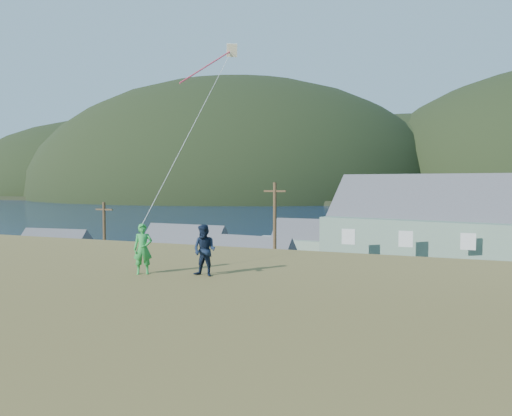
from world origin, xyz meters
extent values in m
plane|color=#0A1638|center=(0.00, 0.00, 0.00)|extent=(900.00, 900.00, 0.00)
cube|color=#4C3D19|center=(0.00, -2.00, 0.05)|extent=(110.00, 8.00, 0.10)
cube|color=#28282B|center=(0.00, 17.00, 0.06)|extent=(72.00, 36.00, 0.12)
cube|color=gray|center=(-6.00, 40.00, 0.45)|extent=(26.00, 14.00, 0.90)
cube|color=black|center=(0.00, 330.00, 1.00)|extent=(900.00, 320.00, 2.00)
ellipsoid|color=black|center=(-220.00, 280.00, 2.00)|extent=(240.00, 216.00, 108.00)
ellipsoid|color=black|center=(-120.00, 260.00, 2.00)|extent=(260.00, 234.00, 143.00)
ellipsoid|color=black|center=(-20.00, 300.00, 2.00)|extent=(200.00, 180.00, 100.00)
cube|color=#307070|center=(-28.33, 8.92, 1.45)|extent=(7.56, 5.97, 2.66)
cube|color=#47474C|center=(-28.33, 8.92, 3.49)|extent=(8.05, 5.88, 5.18)
cube|color=gray|center=(-15.41, 13.63, 1.63)|extent=(8.67, 5.94, 3.02)
cube|color=#47474C|center=(-15.41, 13.63, 3.89)|extent=(9.17, 5.79, 5.49)
cube|color=silver|center=(-5.21, 5.28, 1.67)|extent=(8.25, 6.24, 3.11)
cube|color=#47474C|center=(-5.21, 5.28, 4.01)|extent=(8.74, 6.19, 5.45)
cube|color=gray|center=(-4.89, 26.34, 1.60)|extent=(9.33, 5.71, 2.95)
cube|color=#47474C|center=(-4.89, 26.34, 3.90)|extent=(9.83, 5.70, 5.51)
cylinder|color=#47331E|center=(-15.57, 1.50, 4.19)|extent=(0.24, 0.24, 8.14)
cylinder|color=#47331E|center=(-0.99, 1.50, 4.98)|extent=(0.24, 0.24, 9.72)
imported|color=#37438A|center=(2.71, 22.94, 0.89)|extent=(1.83, 4.75, 1.54)
imported|color=#9D9DA1|center=(-14.18, 18.05, 0.85)|extent=(1.96, 4.55, 1.46)
imported|color=white|center=(-11.97, 18.38, 0.81)|extent=(2.32, 4.99, 1.38)
imported|color=navy|center=(-0.87, 19.33, 0.82)|extent=(2.20, 4.30, 1.40)
imported|color=maroon|center=(-13.59, 24.69, 0.78)|extent=(2.59, 4.94, 1.33)
imported|color=black|center=(-2.70, 22.91, 0.81)|extent=(1.65, 4.05, 1.38)
imported|color=gray|center=(-19.88, 24.20, 0.77)|extent=(1.44, 3.99, 1.31)
imported|color=green|center=(2.21, -19.05, 7.94)|extent=(0.64, 0.58, 1.47)
imported|color=#121D32|center=(4.01, -18.65, 7.93)|extent=(0.74, 0.59, 1.47)
cube|color=beige|center=(1.35, -10.85, 15.69)|extent=(0.60, 0.58, 0.60)
cylinder|color=#E53C57|center=(0.75, -12.10, 14.79)|extent=(0.06, 0.06, 3.31)
cylinder|color=white|center=(1.78, -14.95, 12.18)|extent=(0.02, 0.02, 10.82)
camera|label=1|loc=(10.57, -31.21, 9.88)|focal=35.00mm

